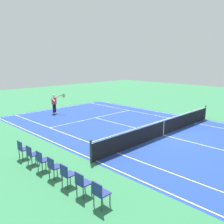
% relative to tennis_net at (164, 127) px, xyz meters
% --- Properties ---
extents(ground_plane, '(60.00, 60.00, 0.00)m').
position_rel_tennis_net_xyz_m(ground_plane, '(0.00, 0.00, -0.49)').
color(ground_plane, '#2D7247').
extents(court_slab, '(24.20, 11.40, 0.00)m').
position_rel_tennis_net_xyz_m(court_slab, '(0.00, 0.00, -0.49)').
color(court_slab, navy).
rests_on(court_slab, ground_plane).
extents(court_line_markings, '(23.85, 11.05, 0.01)m').
position_rel_tennis_net_xyz_m(court_line_markings, '(0.00, 0.00, -0.49)').
color(court_line_markings, white).
rests_on(court_line_markings, ground_plane).
extents(tennis_net, '(0.10, 11.70, 1.08)m').
position_rel_tennis_net_xyz_m(tennis_net, '(0.00, 0.00, 0.00)').
color(tennis_net, '#2D2D33').
rests_on(tennis_net, ground_plane).
extents(tennis_player_near, '(0.94, 0.91, 1.70)m').
position_rel_tennis_net_xyz_m(tennis_player_near, '(10.11, 1.38, 0.44)').
color(tennis_player_near, black).
rests_on(tennis_player_near, ground_plane).
extents(tennis_ball, '(0.07, 0.07, 0.07)m').
position_rel_tennis_net_xyz_m(tennis_ball, '(-0.16, -3.89, -0.46)').
color(tennis_ball, '#CCE01E').
rests_on(tennis_ball, ground_plane).
extents(spectator_chair_0, '(0.44, 0.44, 0.88)m').
position_rel_tennis_net_xyz_m(spectator_chair_0, '(-2.75, 7.75, 0.03)').
color(spectator_chair_0, '#38383D').
rests_on(spectator_chair_0, ground_plane).
extents(spectator_chair_1, '(0.44, 0.44, 0.88)m').
position_rel_tennis_net_xyz_m(spectator_chair_1, '(-1.86, 7.75, 0.03)').
color(spectator_chair_1, '#38383D').
rests_on(spectator_chair_1, ground_plane).
extents(spectator_chair_2, '(0.44, 0.44, 0.88)m').
position_rel_tennis_net_xyz_m(spectator_chair_2, '(-0.97, 7.75, 0.03)').
color(spectator_chair_2, '#38383D').
rests_on(spectator_chair_2, ground_plane).
extents(spectator_chair_3, '(0.44, 0.44, 0.88)m').
position_rel_tennis_net_xyz_m(spectator_chair_3, '(-0.07, 7.75, 0.03)').
color(spectator_chair_3, '#38383D').
rests_on(spectator_chair_3, ground_plane).
extents(spectator_chair_4, '(0.44, 0.44, 0.88)m').
position_rel_tennis_net_xyz_m(spectator_chair_4, '(0.82, 7.75, 0.03)').
color(spectator_chair_4, '#38383D').
rests_on(spectator_chair_4, ground_plane).
extents(spectator_chair_5, '(0.44, 0.44, 0.88)m').
position_rel_tennis_net_xyz_m(spectator_chair_5, '(1.71, 7.75, 0.03)').
color(spectator_chair_5, '#38383D').
rests_on(spectator_chair_5, ground_plane).
extents(spectator_chair_6, '(0.44, 0.44, 0.88)m').
position_rel_tennis_net_xyz_m(spectator_chair_6, '(2.61, 7.75, 0.03)').
color(spectator_chair_6, '#38383D').
rests_on(spectator_chair_6, ground_plane).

